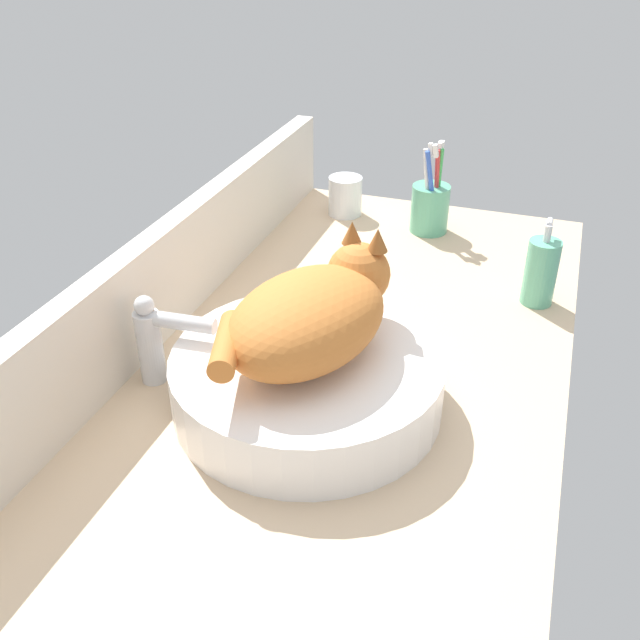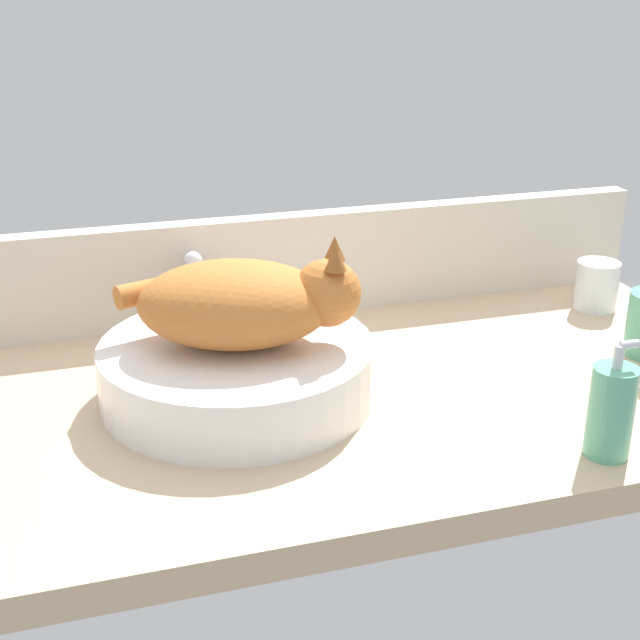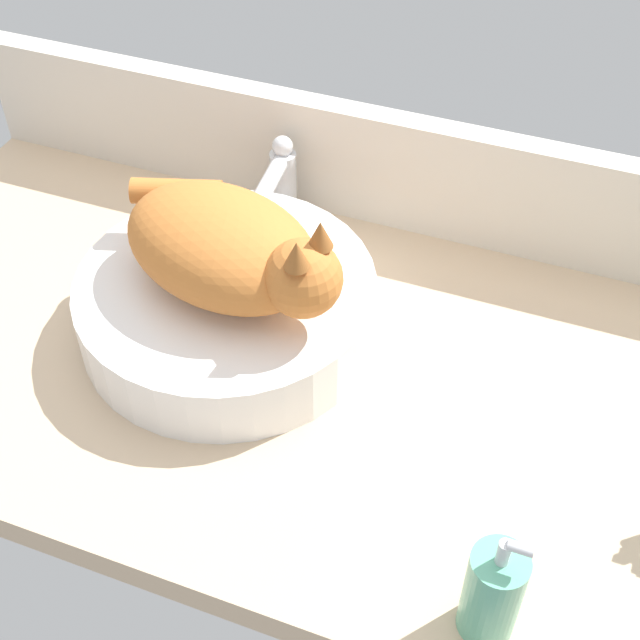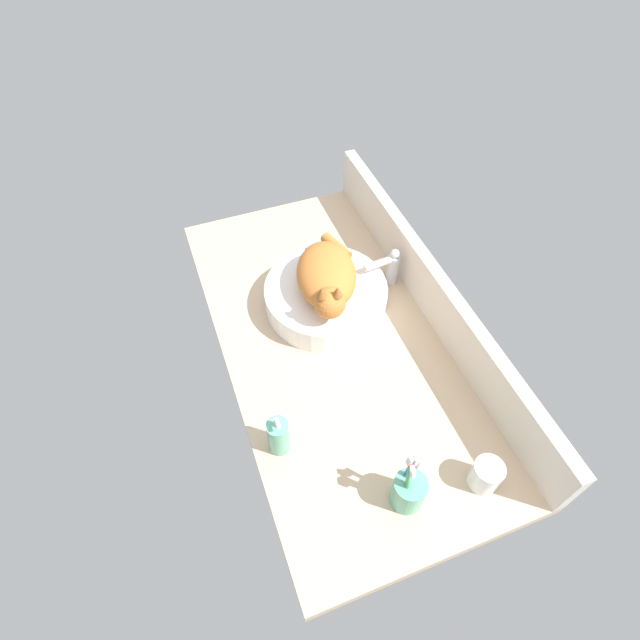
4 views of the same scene
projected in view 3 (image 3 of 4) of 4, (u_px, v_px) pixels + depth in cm
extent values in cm
cube|color=#D1B28E|center=(320.00, 376.00, 108.01)|extent=(125.75, 63.28, 4.00)
cube|color=silver|center=(398.00, 171.00, 120.47)|extent=(125.75, 3.60, 16.59)
cylinder|color=white|center=(227.00, 305.00, 108.27)|extent=(36.19, 36.19, 7.91)
ellipsoid|color=#CC7533|center=(221.00, 246.00, 101.58)|extent=(28.82, 23.45, 11.00)
sphere|color=#CC7533|center=(303.00, 278.00, 95.43)|extent=(8.80, 8.80, 8.80)
cone|color=#995726|center=(323.00, 233.00, 92.42)|extent=(2.80, 2.80, 3.20)
cone|color=#995726|center=(297.00, 255.00, 89.94)|extent=(2.80, 2.80, 3.20)
cylinder|color=#CC7533|center=(177.00, 192.00, 107.93)|extent=(11.45, 6.40, 3.20)
cylinder|color=silver|center=(284.00, 187.00, 122.57)|extent=(3.60, 3.60, 11.00)
cylinder|color=silver|center=(271.00, 179.00, 115.70)|extent=(2.99, 10.14, 2.20)
sphere|color=silver|center=(282.00, 146.00, 117.83)|extent=(2.80, 2.80, 2.80)
cylinder|color=#60B793|center=(492.00, 594.00, 79.58)|extent=(5.34, 5.34, 11.27)
cylinder|color=silver|center=(504.00, 553.00, 74.60)|extent=(1.20, 1.20, 2.80)
cylinder|color=silver|center=(521.00, 548.00, 73.31)|extent=(2.20, 1.00, 1.00)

